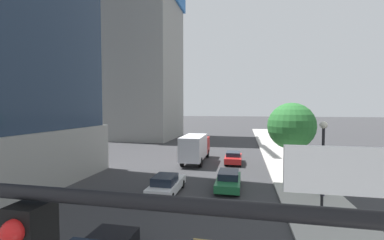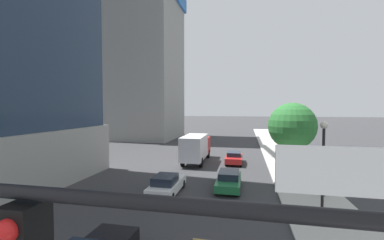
{
  "view_description": "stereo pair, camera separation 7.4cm",
  "coord_description": "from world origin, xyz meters",
  "px_view_note": "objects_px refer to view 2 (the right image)",
  "views": [
    {
      "loc": [
        3.69,
        2.74,
        6.36
      ],
      "look_at": [
        0.76,
        16.98,
        5.67
      ],
      "focal_mm": 23.74,
      "sensor_mm": 36.0,
      "label": 1
    },
    {
      "loc": [
        3.76,
        2.76,
        6.36
      ],
      "look_at": [
        0.76,
        16.98,
        5.67
      ],
      "focal_mm": 23.74,
      "sensor_mm": 36.0,
      "label": 2
    }
  ],
  "objects_px": {
    "construction_building": "(141,57)",
    "car_white": "(167,185)",
    "pedestrian_yellow_shirt": "(323,185)",
    "car_green": "(229,180)",
    "box_truck": "(196,147)",
    "street_lamp": "(323,153)",
    "street_tree": "(292,126)",
    "car_red": "(234,157)"
  },
  "relations": [
    {
      "from": "car_green",
      "to": "box_truck",
      "type": "xyz_separation_m",
      "value": [
        -4.4,
        8.95,
        1.13
      ]
    },
    {
      "from": "street_tree",
      "to": "car_white",
      "type": "relative_size",
      "value": 1.46
    },
    {
      "from": "street_lamp",
      "to": "car_white",
      "type": "bearing_deg",
      "value": 170.85
    },
    {
      "from": "car_red",
      "to": "car_white",
      "type": "height_order",
      "value": "car_white"
    },
    {
      "from": "car_green",
      "to": "pedestrian_yellow_shirt",
      "type": "distance_m",
      "value": 6.7
    },
    {
      "from": "car_green",
      "to": "car_red",
      "type": "distance_m",
      "value": 9.22
    },
    {
      "from": "car_green",
      "to": "box_truck",
      "type": "distance_m",
      "value": 10.03
    },
    {
      "from": "street_lamp",
      "to": "box_truck",
      "type": "relative_size",
      "value": 0.69
    },
    {
      "from": "pedestrian_yellow_shirt",
      "to": "car_white",
      "type": "bearing_deg",
      "value": -171.96
    },
    {
      "from": "pedestrian_yellow_shirt",
      "to": "car_red",
      "type": "bearing_deg",
      "value": 123.83
    },
    {
      "from": "car_white",
      "to": "construction_building",
      "type": "bearing_deg",
      "value": 115.79
    },
    {
      "from": "street_tree",
      "to": "box_truck",
      "type": "distance_m",
      "value": 10.81
    },
    {
      "from": "construction_building",
      "to": "car_white",
      "type": "relative_size",
      "value": 8.27
    },
    {
      "from": "car_green",
      "to": "construction_building",
      "type": "bearing_deg",
      "value": 123.49
    },
    {
      "from": "street_tree",
      "to": "pedestrian_yellow_shirt",
      "type": "xyz_separation_m",
      "value": [
        0.94,
        -7.05,
        -3.63
      ]
    },
    {
      "from": "construction_building",
      "to": "car_white",
      "type": "xyz_separation_m",
      "value": [
        15.99,
        -33.09,
        -16.4
      ]
    },
    {
      "from": "street_lamp",
      "to": "car_white",
      "type": "distance_m",
      "value": 10.69
    },
    {
      "from": "street_tree",
      "to": "construction_building",
      "type": "bearing_deg",
      "value": 136.85
    },
    {
      "from": "construction_building",
      "to": "pedestrian_yellow_shirt",
      "type": "height_order",
      "value": "construction_building"
    },
    {
      "from": "street_lamp",
      "to": "street_tree",
      "type": "bearing_deg",
      "value": 90.03
    },
    {
      "from": "car_white",
      "to": "box_truck",
      "type": "relative_size",
      "value": 0.59
    },
    {
      "from": "street_lamp",
      "to": "street_tree",
      "type": "relative_size",
      "value": 0.81
    },
    {
      "from": "construction_building",
      "to": "street_tree",
      "type": "distance_m",
      "value": 37.92
    },
    {
      "from": "car_green",
      "to": "pedestrian_yellow_shirt",
      "type": "relative_size",
      "value": 2.84
    },
    {
      "from": "construction_building",
      "to": "street_lamp",
      "type": "xyz_separation_m",
      "value": [
        26.11,
        -34.72,
        -13.38
      ]
    },
    {
      "from": "car_white",
      "to": "box_truck",
      "type": "xyz_separation_m",
      "value": [
        0.0,
        11.22,
        1.09
      ]
    },
    {
      "from": "street_tree",
      "to": "car_red",
      "type": "height_order",
      "value": "street_tree"
    },
    {
      "from": "box_truck",
      "to": "pedestrian_yellow_shirt",
      "type": "bearing_deg",
      "value": -41.14
    },
    {
      "from": "street_tree",
      "to": "street_lamp",
      "type": "bearing_deg",
      "value": -89.97
    },
    {
      "from": "street_lamp",
      "to": "street_tree",
      "type": "xyz_separation_m",
      "value": [
        -0.01,
        10.24,
        0.84
      ]
    },
    {
      "from": "car_white",
      "to": "box_truck",
      "type": "height_order",
      "value": "box_truck"
    },
    {
      "from": "street_tree",
      "to": "car_white",
      "type": "xyz_separation_m",
      "value": [
        -10.12,
        -8.61,
        -3.86
      ]
    },
    {
      "from": "construction_building",
      "to": "street_lamp",
      "type": "height_order",
      "value": "construction_building"
    },
    {
      "from": "construction_building",
      "to": "street_tree",
      "type": "xyz_separation_m",
      "value": [
        26.11,
        -24.48,
        -12.54
      ]
    },
    {
      "from": "car_white",
      "to": "street_lamp",
      "type": "bearing_deg",
      "value": -9.15
    },
    {
      "from": "street_lamp",
      "to": "car_white",
      "type": "height_order",
      "value": "street_lamp"
    },
    {
      "from": "car_red",
      "to": "box_truck",
      "type": "xyz_separation_m",
      "value": [
        -4.4,
        -0.27,
        1.12
      ]
    },
    {
      "from": "car_white",
      "to": "street_tree",
      "type": "bearing_deg",
      "value": 40.42
    },
    {
      "from": "construction_building",
      "to": "car_white",
      "type": "bearing_deg",
      "value": -64.21
    },
    {
      "from": "box_truck",
      "to": "car_red",
      "type": "bearing_deg",
      "value": 3.56
    },
    {
      "from": "car_red",
      "to": "pedestrian_yellow_shirt",
      "type": "xyz_separation_m",
      "value": [
        6.66,
        -9.93,
        0.26
      ]
    },
    {
      "from": "car_white",
      "to": "pedestrian_yellow_shirt",
      "type": "height_order",
      "value": "pedestrian_yellow_shirt"
    }
  ]
}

